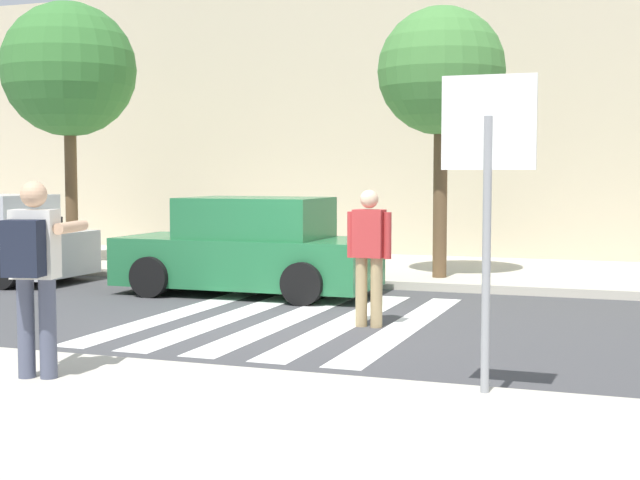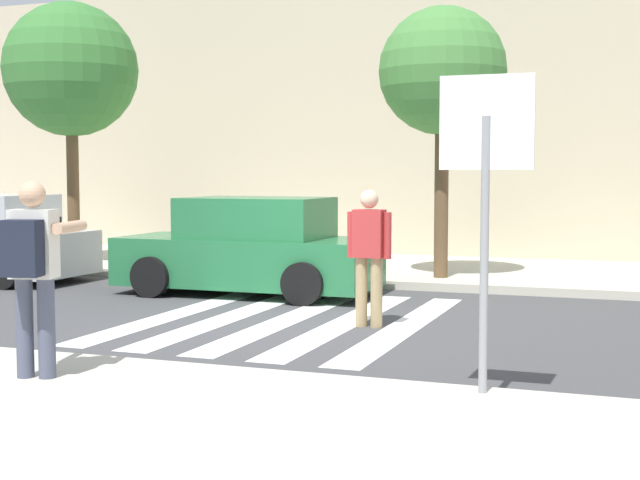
% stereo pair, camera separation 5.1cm
% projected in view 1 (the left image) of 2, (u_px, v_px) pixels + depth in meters
% --- Properties ---
extents(ground_plane, '(120.00, 120.00, 0.00)m').
position_uv_depth(ground_plane, '(282.00, 322.00, 11.58)').
color(ground_plane, '#424244').
extents(sidewalk_far, '(60.00, 4.80, 0.14)m').
position_uv_depth(sidewalk_far, '(399.00, 270.00, 17.20)').
color(sidewalk_far, beige).
rests_on(sidewalk_far, ground).
extents(building_facade_far, '(56.00, 4.00, 6.20)m').
position_uv_depth(building_facade_far, '(447.00, 124.00, 21.11)').
color(building_facade_far, beige).
rests_on(building_facade_far, ground).
extents(crosswalk_stripe_0, '(0.44, 5.20, 0.01)m').
position_uv_depth(crosswalk_stripe_0, '(180.00, 313.00, 12.31)').
color(crosswalk_stripe_0, silver).
rests_on(crosswalk_stripe_0, ground).
extents(crosswalk_stripe_1, '(0.44, 5.20, 0.01)m').
position_uv_depth(crosswalk_stripe_1, '(233.00, 316.00, 12.04)').
color(crosswalk_stripe_1, silver).
rests_on(crosswalk_stripe_1, ground).
extents(crosswalk_stripe_2, '(0.44, 5.20, 0.01)m').
position_uv_depth(crosswalk_stripe_2, '(288.00, 319.00, 11.77)').
color(crosswalk_stripe_2, silver).
rests_on(crosswalk_stripe_2, ground).
extents(crosswalk_stripe_3, '(0.44, 5.20, 0.01)m').
position_uv_depth(crosswalk_stripe_3, '(345.00, 323.00, 11.50)').
color(crosswalk_stripe_3, silver).
rests_on(crosswalk_stripe_3, ground).
extents(crosswalk_stripe_4, '(0.44, 5.20, 0.01)m').
position_uv_depth(crosswalk_stripe_4, '(405.00, 326.00, 11.23)').
color(crosswalk_stripe_4, silver).
rests_on(crosswalk_stripe_4, ground).
extents(stop_sign, '(0.76, 0.08, 2.58)m').
position_uv_depth(stop_sign, '(488.00, 162.00, 7.16)').
color(stop_sign, gray).
rests_on(stop_sign, sidewalk_near).
extents(photographer_with_backpack, '(0.70, 0.92, 1.72)m').
position_uv_depth(photographer_with_backpack, '(34.00, 262.00, 7.71)').
color(photographer_with_backpack, '#474C60').
rests_on(photographer_with_backpack, sidewalk_near).
extents(pedestrian_crossing, '(0.58, 0.26, 1.72)m').
position_uv_depth(pedestrian_crossing, '(369.00, 250.00, 11.14)').
color(pedestrian_crossing, tan).
rests_on(pedestrian_crossing, ground).
extents(parked_car_green, '(4.10, 1.92, 1.55)m').
position_uv_depth(parked_car_green, '(250.00, 249.00, 14.19)').
color(parked_car_green, '#236B3D').
rests_on(parked_car_green, ground).
extents(street_tree_west, '(2.64, 2.64, 5.15)m').
position_uv_depth(street_tree_west, '(69.00, 70.00, 17.54)').
color(street_tree_west, brown).
rests_on(street_tree_west, sidewalk_far).
extents(street_tree_center, '(2.17, 2.17, 4.61)m').
position_uv_depth(street_tree_center, '(441.00, 73.00, 15.09)').
color(street_tree_center, brown).
rests_on(street_tree_center, sidewalk_far).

